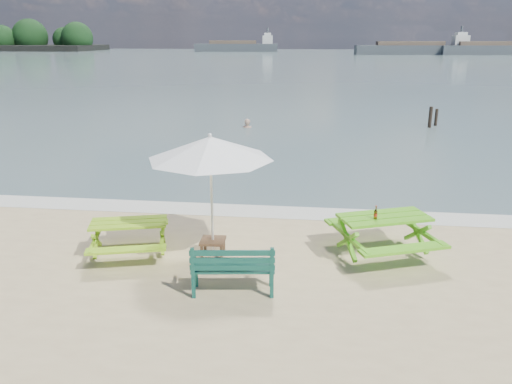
# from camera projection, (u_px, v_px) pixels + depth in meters

# --- Properties ---
(sea) EXTENTS (300.00, 300.00, 0.00)m
(sea) POSITION_uv_depth(u_px,v_px,m) (312.00, 60.00, 88.27)
(sea) COLOR slate
(sea) RESTS_ON ground
(foam_strip) EXTENTS (22.00, 0.90, 0.01)m
(foam_strip) POSITION_uv_depth(u_px,v_px,m) (262.00, 211.00, 12.10)
(foam_strip) COLOR silver
(foam_strip) RESTS_ON ground
(picnic_table_left) EXTENTS (1.80, 1.91, 0.68)m
(picnic_table_left) POSITION_uv_depth(u_px,v_px,m) (130.00, 239.00, 9.64)
(picnic_table_left) COLOR #84BA1C
(picnic_table_left) RESTS_ON ground
(picnic_table_right) EXTENTS (2.25, 2.36, 0.81)m
(picnic_table_right) POSITION_uv_depth(u_px,v_px,m) (383.00, 236.00, 9.60)
(picnic_table_right) COLOR #56B11A
(picnic_table_right) RESTS_ON ground
(park_bench) EXTENTS (1.41, 0.63, 0.84)m
(park_bench) POSITION_uv_depth(u_px,v_px,m) (233.00, 277.00, 8.25)
(park_bench) COLOR #104439
(park_bench) RESTS_ON ground
(side_table) EXTENTS (0.49, 0.49, 0.31)m
(side_table) POSITION_uv_depth(u_px,v_px,m) (213.00, 246.00, 9.71)
(side_table) COLOR brown
(side_table) RESTS_ON ground
(patio_umbrella) EXTENTS (2.46, 2.46, 2.33)m
(patio_umbrella) POSITION_uv_depth(u_px,v_px,m) (210.00, 148.00, 9.12)
(patio_umbrella) COLOR silver
(patio_umbrella) RESTS_ON ground
(beer_bottle) EXTENTS (0.06, 0.06, 0.25)m
(beer_bottle) POSITION_uv_depth(u_px,v_px,m) (376.00, 214.00, 9.31)
(beer_bottle) COLOR #8F4B14
(beer_bottle) RESTS_ON picnic_table_right
(swimmer) EXTENTS (0.67, 0.53, 1.62)m
(swimmer) POSITION_uv_depth(u_px,v_px,m) (247.00, 136.00, 23.45)
(swimmer) COLOR tan
(swimmer) RESTS_ON ground
(mooring_pilings) EXTENTS (0.55, 0.75, 1.18)m
(mooring_pilings) POSITION_uv_depth(u_px,v_px,m) (432.00, 119.00, 23.37)
(mooring_pilings) COLOR black
(mooring_pilings) RESTS_ON ground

